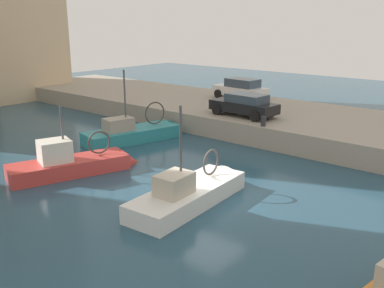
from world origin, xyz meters
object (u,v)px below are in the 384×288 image
(fishing_boat_red, at_px, (76,170))
(parked_car_black, at_px, (245,105))
(fishing_boat_teal, at_px, (137,138))
(mooring_bollard_mid, at_px, (263,121))
(parked_car_white, at_px, (241,89))
(fishing_boat_white, at_px, (194,199))

(fishing_boat_red, xyz_separation_m, parked_car_black, (10.70, -2.08, 1.76))
(fishing_boat_teal, relative_size, mooring_bollard_mid, 12.16)
(fishing_boat_teal, relative_size, parked_car_black, 1.60)
(fishing_boat_teal, height_order, parked_car_white, fishing_boat_teal)
(fishing_boat_white, distance_m, fishing_boat_teal, 9.58)
(parked_car_white, relative_size, mooring_bollard_mid, 7.74)
(parked_car_black, distance_m, mooring_bollard_mid, 2.76)
(fishing_boat_white, relative_size, fishing_boat_teal, 0.97)
(parked_car_black, bearing_deg, parked_car_white, 36.37)
(fishing_boat_white, relative_size, fishing_boat_red, 1.03)
(parked_car_white, bearing_deg, fishing_boat_red, -174.87)
(fishing_boat_white, xyz_separation_m, mooring_bollard_mid, (8.19, 1.91, 1.37))
(fishing_boat_white, height_order, fishing_boat_teal, fishing_boat_teal)
(parked_car_white, xyz_separation_m, mooring_bollard_mid, (-6.22, -5.72, -0.48))
(fishing_boat_white, height_order, fishing_boat_red, fishing_boat_white)
(parked_car_black, bearing_deg, mooring_bollard_mid, -123.93)
(parked_car_black, bearing_deg, fishing_boat_teal, 140.06)
(mooring_bollard_mid, bearing_deg, fishing_boat_white, -166.88)
(parked_car_white, height_order, mooring_bollard_mid, parked_car_white)
(fishing_boat_red, bearing_deg, parked_car_black, -10.99)
(fishing_boat_teal, bearing_deg, parked_car_white, -4.06)
(parked_car_white, bearing_deg, fishing_boat_teal, 175.94)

